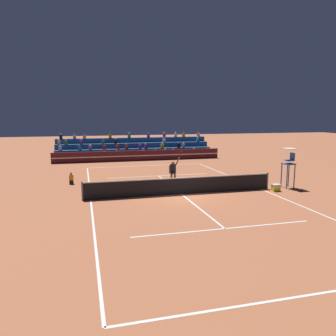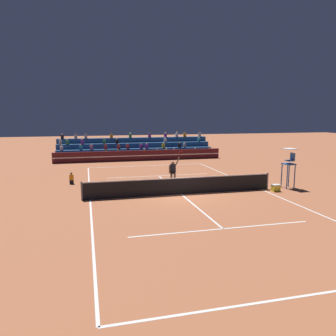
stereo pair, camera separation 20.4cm
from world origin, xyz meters
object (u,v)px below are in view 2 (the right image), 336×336
at_px(ball_kid_courtside, 72,179).
at_px(tennis_ball, 104,179).
at_px(tennis_player, 173,172).
at_px(equipment_cooler, 276,188).
at_px(umpire_chair, 289,163).

relative_size(ball_kid_courtside, tennis_ball, 12.43).
bearing_deg(tennis_player, tennis_ball, 143.98).
bearing_deg(tennis_player, equipment_cooler, -28.12).
bearing_deg(tennis_ball, equipment_cooler, -31.70).
height_order(ball_kid_courtside, tennis_player, tennis_player).
height_order(ball_kid_courtside, tennis_ball, ball_kid_courtside).
relative_size(tennis_player, equipment_cooler, 4.92).
xyz_separation_m(tennis_player, equipment_cooler, (5.99, -3.20, -0.76)).
xyz_separation_m(tennis_ball, equipment_cooler, (10.54, -6.51, 0.19)).
height_order(ball_kid_courtside, equipment_cooler, ball_kid_courtside).
bearing_deg(tennis_player, ball_kid_courtside, 161.05).
distance_m(umpire_chair, tennis_ball, 13.35).
relative_size(umpire_chair, equipment_cooler, 5.34).
bearing_deg(ball_kid_courtside, equipment_cooler, -23.38).
bearing_deg(tennis_ball, umpire_chair, -25.99).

